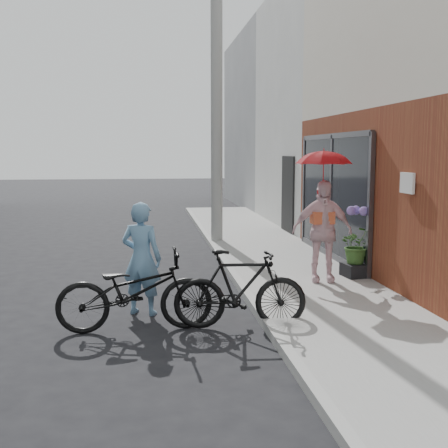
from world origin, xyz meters
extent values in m
plane|color=black|center=(0.00, 0.00, 0.00)|extent=(80.00, 80.00, 0.00)
cube|color=gray|center=(2.10, 2.00, 0.06)|extent=(2.20, 24.00, 0.12)
cube|color=#9E9E99|center=(0.94, 2.00, 0.06)|extent=(0.12, 24.00, 0.12)
cube|color=black|center=(3.16, 3.50, 1.36)|extent=(0.06, 3.80, 2.40)
cube|color=white|center=(3.16, 0.20, 1.82)|extent=(0.04, 0.40, 0.30)
cube|color=silver|center=(7.20, 9.00, 3.50)|extent=(8.00, 6.00, 7.00)
cube|color=gray|center=(7.20, 16.00, 3.50)|extent=(8.00, 8.00, 7.00)
cylinder|color=#9E9E99|center=(1.10, 6.00, 3.50)|extent=(0.28, 0.28, 7.00)
imported|color=#6592B4|center=(-0.66, 0.29, 0.79)|extent=(0.68, 0.57, 1.59)
imported|color=black|center=(-0.74, -0.45, 0.52)|extent=(1.99, 0.75, 1.03)
imported|color=black|center=(0.60, -0.52, 0.52)|extent=(1.74, 0.60, 1.03)
imported|color=beige|center=(2.30, 1.42, 0.96)|extent=(1.04, 0.54, 1.69)
imported|color=red|center=(2.30, 1.42, 2.19)|extent=(0.87, 0.87, 0.76)
cube|color=black|center=(3.00, 1.67, 0.23)|extent=(0.49, 0.49, 0.23)
imported|color=#335A24|center=(3.00, 1.67, 0.67)|extent=(0.59, 0.51, 0.65)
camera|label=1|loc=(-0.56, -7.47, 2.27)|focal=45.00mm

